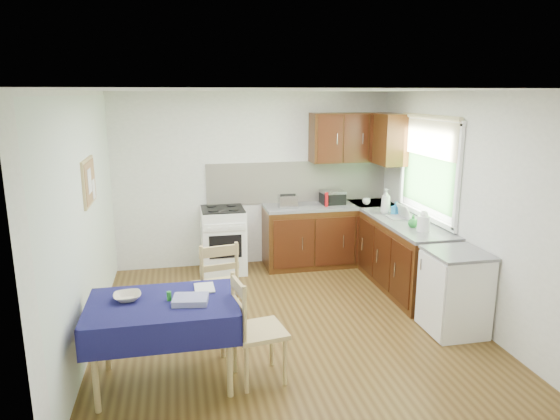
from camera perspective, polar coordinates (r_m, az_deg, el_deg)
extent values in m
plane|color=#4B3214|center=(5.65, 0.60, -12.75)|extent=(4.20, 4.20, 0.00)
cube|color=white|center=(5.08, 0.67, 13.53)|extent=(4.00, 4.20, 0.02)
cube|color=silver|center=(7.25, -2.94, 3.48)|extent=(4.00, 0.02, 2.50)
cube|color=silver|center=(3.29, 8.57, -8.68)|extent=(4.00, 0.02, 2.50)
cube|color=white|center=(5.19, -21.50, -1.34)|extent=(0.02, 4.20, 2.50)
cube|color=silver|center=(5.97, 19.73, 0.62)|extent=(0.02, 4.20, 2.50)
cube|color=#351D09|center=(7.38, 5.60, -2.93)|extent=(1.90, 0.60, 0.86)
cube|color=#351D09|center=(6.59, 14.02, -5.25)|extent=(0.60, 1.70, 0.86)
cube|color=slate|center=(7.27, 5.67, 0.49)|extent=(1.90, 0.60, 0.04)
cube|color=slate|center=(6.46, 14.24, -1.46)|extent=(0.60, 1.70, 0.04)
cube|color=slate|center=(7.48, 10.43, 0.70)|extent=(0.60, 0.60, 0.04)
cube|color=#F2E4CD|center=(7.37, 2.09, 3.25)|extent=(2.70, 0.02, 0.60)
cube|color=#351D09|center=(7.35, 8.19, 8.22)|extent=(1.20, 0.35, 0.70)
cube|color=#351D09|center=(7.11, 12.61, 7.88)|extent=(0.35, 0.50, 0.70)
cube|color=white|center=(7.08, -6.49, -3.48)|extent=(0.60, 0.60, 0.90)
cube|color=black|center=(6.96, -6.59, 0.11)|extent=(0.58, 0.58, 0.02)
cube|color=black|center=(6.79, -6.25, -4.20)|extent=(0.44, 0.01, 0.32)
cube|color=#295724|center=(6.51, 16.62, 4.08)|extent=(0.01, 1.40, 0.85)
cube|color=white|center=(6.44, 16.88, 9.79)|extent=(0.04, 1.48, 0.06)
cube|color=white|center=(6.61, 16.19, -0.63)|extent=(0.04, 1.48, 0.06)
cube|color=#CABF8C|center=(6.45, 16.63, 7.85)|extent=(0.02, 1.36, 0.44)
cube|color=white|center=(5.60, 19.35, -8.99)|extent=(0.55, 0.58, 0.85)
cube|color=slate|center=(5.46, 19.70, -4.65)|extent=(0.58, 0.60, 0.03)
cube|color=tan|center=(5.40, -21.04, 3.05)|extent=(0.02, 0.62, 0.47)
cube|color=#A17143|center=(5.40, -20.88, 3.06)|extent=(0.01, 0.56, 0.41)
cube|color=white|center=(5.32, -20.92, 3.13)|extent=(0.00, 0.18, 0.24)
cube|color=white|center=(5.53, -20.51, 2.26)|extent=(0.00, 0.15, 0.20)
cube|color=#101040|center=(4.39, -13.31, -10.32)|extent=(1.21, 0.81, 0.03)
cube|color=#101040|center=(4.07, -13.35, -14.11)|extent=(1.25, 0.02, 0.26)
cube|color=#101040|center=(4.82, -13.13, -9.64)|extent=(1.25, 0.02, 0.26)
cube|color=#101040|center=(4.51, -21.24, -11.88)|extent=(0.02, 0.85, 0.26)
cube|color=#101040|center=(4.46, -5.14, -11.26)|extent=(0.02, 0.85, 0.26)
cylinder|color=tan|center=(4.33, -20.41, -16.84)|extent=(0.05, 0.05, 0.73)
cylinder|color=tan|center=(4.28, -5.78, -16.33)|extent=(0.05, 0.05, 0.73)
cylinder|color=tan|center=(4.89, -19.31, -13.09)|extent=(0.05, 0.05, 0.73)
cylinder|color=tan|center=(4.86, -6.62, -12.60)|extent=(0.05, 0.05, 0.73)
cube|color=tan|center=(5.36, -7.38, -8.76)|extent=(0.52, 0.52, 0.04)
cube|color=tan|center=(5.05, -6.96, -5.61)|extent=(0.40, 0.10, 0.32)
cylinder|color=tan|center=(5.65, -5.97, -10.13)|extent=(0.04, 0.04, 0.48)
cylinder|color=tan|center=(5.58, -9.60, -10.59)|extent=(0.04, 0.04, 0.48)
cylinder|color=tan|center=(5.33, -4.89, -11.58)|extent=(0.04, 0.04, 0.48)
cylinder|color=tan|center=(5.25, -8.74, -12.10)|extent=(0.04, 0.04, 0.48)
cube|color=tan|center=(4.46, -2.37, -13.66)|extent=(0.49, 0.49, 0.04)
cube|color=tan|center=(4.26, -4.78, -9.76)|extent=(0.09, 0.39, 0.30)
cylinder|color=tan|center=(4.48, 0.57, -16.85)|extent=(0.04, 0.04, 0.46)
cylinder|color=tan|center=(4.76, -0.98, -14.91)|extent=(0.04, 0.04, 0.46)
cylinder|color=tan|center=(4.38, -3.84, -17.61)|extent=(0.04, 0.04, 0.46)
cylinder|color=tan|center=(4.67, -5.12, -15.56)|extent=(0.04, 0.04, 0.46)
cube|color=#AFAFB4|center=(7.00, 0.90, 0.98)|extent=(0.26, 0.16, 0.18)
cube|color=black|center=(6.98, 0.90, 1.78)|extent=(0.22, 0.02, 0.02)
cube|color=black|center=(7.31, 6.02, 1.33)|extent=(0.33, 0.28, 0.15)
cube|color=#AFAFB4|center=(7.29, 6.03, 2.09)|extent=(0.33, 0.28, 0.03)
cylinder|color=red|center=(7.09, 5.34, 1.19)|extent=(0.05, 0.05, 0.21)
cube|color=yellow|center=(7.45, 6.89, 1.50)|extent=(0.11, 0.08, 0.14)
cube|color=gray|center=(6.62, 13.82, -0.82)|extent=(0.37, 0.28, 0.02)
cylinder|color=white|center=(6.61, 13.86, -0.16)|extent=(0.05, 0.18, 0.18)
cylinder|color=white|center=(6.05, 16.08, -1.50)|extent=(0.14, 0.14, 0.18)
sphere|color=white|center=(6.02, 16.15, -0.50)|extent=(0.09, 0.09, 0.09)
imported|color=white|center=(7.32, 9.84, 0.97)|extent=(0.14, 0.14, 0.09)
imported|color=white|center=(6.80, 12.00, 0.99)|extent=(0.16, 0.16, 0.33)
imported|color=#217FC4|center=(6.74, 13.04, 0.17)|extent=(0.11, 0.11, 0.18)
imported|color=#258934|center=(6.18, 14.97, -1.25)|extent=(0.17, 0.17, 0.15)
imported|color=beige|center=(4.49, -17.05, -9.46)|extent=(0.26, 0.26, 0.06)
imported|color=white|center=(4.57, -9.74, -8.89)|extent=(0.18, 0.24, 0.02)
cylinder|color=#238228|center=(4.38, -12.57, -9.58)|extent=(0.04, 0.04, 0.08)
cube|color=navy|center=(4.31, -10.19, -10.06)|extent=(0.32, 0.27, 0.05)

